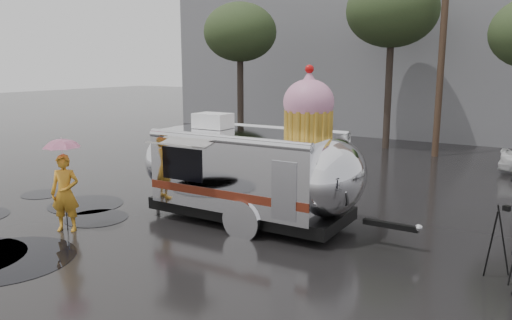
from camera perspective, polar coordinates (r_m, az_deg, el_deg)
The scene contains 11 objects.
ground at distance 11.63m, azimuth -8.25°, elevation -9.14°, with size 120.00×120.00×0.00m, color black.
puddles at distance 13.31m, azimuth -25.19°, elevation -7.48°, with size 6.00×6.37×0.01m.
grey_building at distance 34.28m, azimuth 13.13°, elevation 14.89°, with size 22.00×12.00×13.00m, color slate.
utility_pole at distance 22.81m, azimuth 20.50°, elevation 11.89°, with size 1.60×0.28×9.00m.
tree_left at distance 25.61m, azimuth -1.84°, elevation 14.32°, with size 3.64×3.64×6.95m.
tree_mid at distance 24.50m, azimuth 15.31°, elevation 16.11°, with size 4.20×4.20×8.03m.
barricade_row at distance 22.50m, azimuth -2.93°, elevation 2.11°, with size 4.30×0.80×1.00m.
airstream_trailer at distance 12.51m, azimuth -0.43°, elevation -0.85°, with size 7.50×2.86×4.04m.
person_left at distance 12.78m, azimuth -20.98°, elevation -3.54°, with size 0.67×0.45×1.87m, color orange.
umbrella_pink at distance 12.58m, azimuth -21.28°, elevation 0.77°, with size 1.07×1.07×2.28m.
tripod at distance 10.38m, azimuth 26.48°, elevation -7.82°, with size 0.59×0.54×1.44m.
Camera 1 is at (7.07, -8.34, 3.97)m, focal length 35.00 mm.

